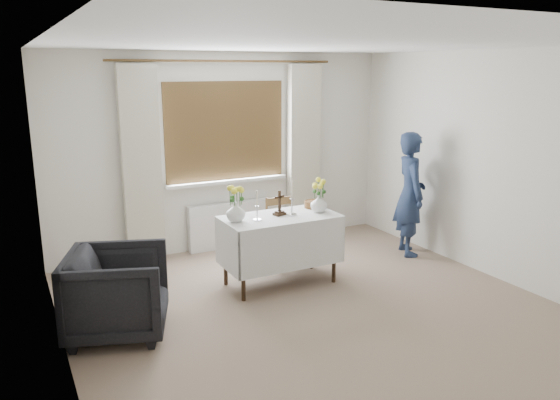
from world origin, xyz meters
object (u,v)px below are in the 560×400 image
(wooden_cross, at_px, (280,203))
(flower_vase_left, at_px, (236,212))
(armchair, at_px, (118,293))
(flower_vase_right, at_px, (319,203))
(altar_table, at_px, (280,250))
(person, at_px, (410,194))
(wooden_chair, at_px, (285,233))

(wooden_cross, relative_size, flower_vase_left, 1.29)
(armchair, xyz_separation_m, flower_vase_right, (2.25, 0.34, 0.47))
(altar_table, height_order, flower_vase_left, flower_vase_left)
(wooden_cross, bearing_deg, flower_vase_left, 168.58)
(person, xyz_separation_m, flower_vase_right, (-1.44, -0.19, 0.09))
(wooden_chair, xyz_separation_m, person, (1.61, -0.29, 0.36))
(armchair, bearing_deg, flower_vase_left, -53.24)
(flower_vase_right, bearing_deg, armchair, -171.46)
(person, distance_m, flower_vase_left, 2.41)
(altar_table, bearing_deg, flower_vase_right, -4.63)
(armchair, height_order, flower_vase_right, flower_vase_right)
(wooden_cross, distance_m, flower_vase_left, 0.52)
(wooden_chair, bearing_deg, wooden_cross, -120.66)
(armchair, relative_size, flower_vase_right, 4.38)
(wooden_chair, distance_m, wooden_cross, 0.69)
(wooden_chair, distance_m, person, 1.68)
(person, distance_m, flower_vase_right, 1.46)
(altar_table, distance_m, flower_vase_left, 0.70)
(altar_table, bearing_deg, flower_vase_left, 177.24)
(wooden_chair, bearing_deg, flower_vase_right, -67.22)
(person, height_order, flower_vase_right, person)
(flower_vase_right, bearing_deg, person, 7.48)
(flower_vase_left, relative_size, flower_vase_right, 1.08)
(wooden_chair, xyz_separation_m, armchair, (-2.09, -0.82, -0.02))
(wooden_chair, xyz_separation_m, flower_vase_right, (0.17, -0.48, 0.45))
(flower_vase_left, bearing_deg, person, 3.07)
(armchair, height_order, person, person)
(person, bearing_deg, wooden_chair, 101.37)
(altar_table, height_order, wooden_cross, wooden_cross)
(wooden_cross, xyz_separation_m, flower_vase_right, (0.44, -0.08, -0.04))
(altar_table, distance_m, flower_vase_right, 0.66)
(person, xyz_separation_m, flower_vase_left, (-2.40, -0.13, 0.09))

